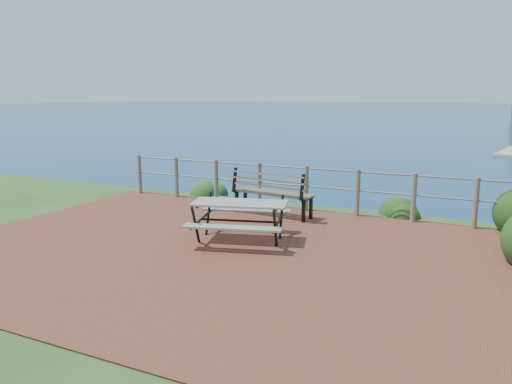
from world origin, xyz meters
TOP-DOWN VIEW (x-y plane):
  - ground at (0.00, 0.00)m, footprint 10.00×7.00m
  - ocean at (0.00, 200.00)m, footprint 1200.00×1200.00m
  - safety_railing at (0.00, 3.35)m, footprint 9.40×0.10m
  - picnic_table at (-0.26, 0.67)m, footprint 1.77×1.39m
  - park_bench at (-0.48, 2.61)m, footprint 1.81×0.65m
  - shrub_lip_west at (-2.94, 4.21)m, footprint 0.76×0.76m
  - shrub_lip_east at (1.97, 3.94)m, footprint 0.84×0.84m

SIDE VIEW (x-z plane):
  - ground at x=0.00m, z-range -0.06..0.06m
  - ocean at x=0.00m, z-range 0.00..0.00m
  - shrub_lip_west at x=-2.94m, z-range -0.25..0.25m
  - shrub_lip_east at x=1.97m, z-range -0.31..0.31m
  - picnic_table at x=-0.26m, z-range 0.10..0.79m
  - safety_railing at x=0.00m, z-range 0.07..1.07m
  - park_bench at x=-0.48m, z-range 0.16..1.16m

